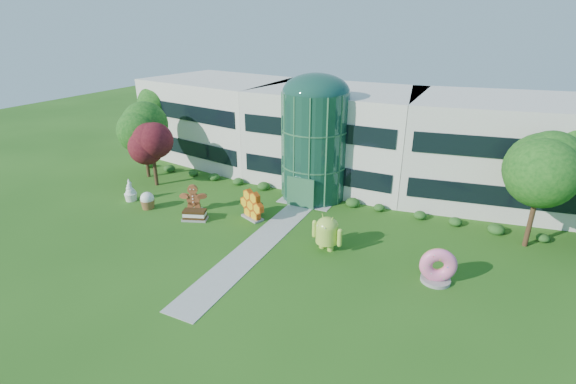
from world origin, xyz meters
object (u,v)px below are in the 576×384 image
at_px(android_green, 327,231).
at_px(gingerbread, 193,198).
at_px(android_black, 254,205).
at_px(donut, 438,265).

relative_size(android_green, gingerbread, 1.12).
distance_m(android_green, android_black, 8.20).
relative_size(android_black, donut, 0.75).
height_order(donut, gingerbread, gingerbread).
bearing_deg(gingerbread, android_green, -29.99).
relative_size(android_green, donut, 1.23).
bearing_deg(gingerbread, android_black, -8.37).
distance_m(donut, gingerbread, 20.86).
bearing_deg(android_black, android_green, -34.03).
xyz_separation_m(donut, gingerbread, (-20.78, 1.88, 0.01)).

